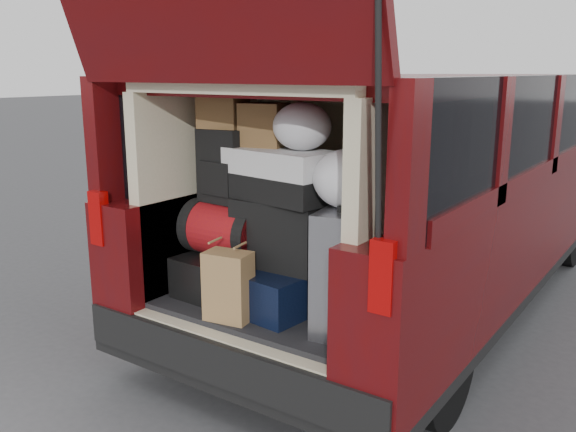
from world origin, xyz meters
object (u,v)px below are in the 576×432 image
(backpack, at_px, (225,166))
(navy_hardshell, at_px, (282,288))
(silver_roller, at_px, (349,271))
(black_soft_case, at_px, (283,233))
(twotone_duffel, at_px, (281,175))
(red_duffel, at_px, (226,230))
(black_hardshell, at_px, (230,272))
(kraft_bag, at_px, (228,286))

(backpack, bearing_deg, navy_hardshell, -0.54)
(silver_roller, height_order, black_soft_case, silver_roller)
(silver_roller, bearing_deg, navy_hardshell, 163.40)
(navy_hardshell, xyz_separation_m, backpack, (-0.41, 0.03, 0.63))
(twotone_duffel, bearing_deg, red_duffel, -162.73)
(black_soft_case, relative_size, twotone_duffel, 0.84)
(backpack, bearing_deg, twotone_duffel, 6.24)
(black_hardshell, height_order, twotone_duffel, twotone_duffel)
(backpack, bearing_deg, red_duffel, -53.44)
(twotone_duffel, bearing_deg, silver_roller, -3.04)
(silver_roller, xyz_separation_m, kraft_bag, (-0.57, -0.24, -0.13))
(black_soft_case, bearing_deg, navy_hardshell, -63.03)
(navy_hardshell, relative_size, kraft_bag, 1.45)
(silver_roller, height_order, kraft_bag, silver_roller)
(black_soft_case, xyz_separation_m, twotone_duffel, (-0.01, 0.00, 0.31))
(black_hardshell, distance_m, silver_roller, 0.86)
(kraft_bag, relative_size, backpack, 0.88)
(navy_hardshell, distance_m, silver_roller, 0.48)
(silver_roller, relative_size, red_duffel, 1.32)
(red_duffel, distance_m, twotone_duffel, 0.49)
(silver_roller, height_order, backpack, backpack)
(kraft_bag, xyz_separation_m, black_soft_case, (0.11, 0.33, 0.23))
(navy_hardshell, distance_m, backpack, 0.75)
(twotone_duffel, bearing_deg, kraft_bag, -97.06)
(backpack, relative_size, twotone_duffel, 0.69)
(red_duffel, bearing_deg, black_soft_case, 8.19)
(red_duffel, distance_m, black_soft_case, 0.36)
(kraft_bag, bearing_deg, black_soft_case, 62.99)
(silver_roller, xyz_separation_m, red_duffel, (-0.82, 0.04, 0.08))
(black_hardshell, height_order, red_duffel, red_duffel)
(red_duffel, distance_m, backpack, 0.36)
(navy_hardshell, xyz_separation_m, twotone_duffel, (-0.04, 0.05, 0.61))
(black_hardshell, distance_m, backpack, 0.63)
(kraft_bag, distance_m, twotone_duffel, 0.64)
(twotone_duffel, bearing_deg, navy_hardshell, -42.92)
(black_soft_case, bearing_deg, twotone_duffel, 170.05)
(black_soft_case, bearing_deg, kraft_bag, -109.00)
(black_hardshell, distance_m, navy_hardshell, 0.40)
(silver_roller, bearing_deg, backpack, 164.41)
(navy_hardshell, relative_size, silver_roller, 0.85)
(black_hardshell, relative_size, twotone_duffel, 0.97)
(navy_hardshell, bearing_deg, black_soft_case, 124.90)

